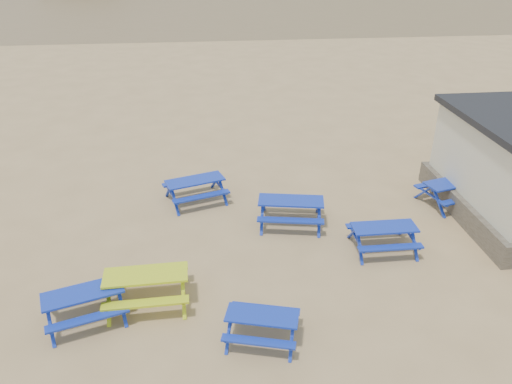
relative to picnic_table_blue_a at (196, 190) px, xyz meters
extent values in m
plane|color=tan|center=(1.09, -3.00, -0.39)|extent=(400.00, 400.00, 0.00)
plane|color=olive|center=(1.09, 52.00, -0.39)|extent=(400.00, 400.00, 0.00)
cube|color=#0B369F|center=(0.00, 0.00, 0.36)|extent=(1.98, 1.25, 0.05)
cube|color=#0B369F|center=(-0.19, 0.59, 0.07)|extent=(1.84, 0.81, 0.05)
cube|color=#0B369F|center=(0.19, -0.59, 0.07)|extent=(1.84, 0.81, 0.05)
cube|color=#0B369F|center=(2.83, -1.75, 0.39)|extent=(2.03, 1.09, 0.05)
cube|color=#0B369F|center=(2.95, -1.12, 0.09)|extent=(1.94, 0.62, 0.05)
cube|color=#0B369F|center=(2.71, -2.38, 0.09)|extent=(1.94, 0.62, 0.05)
cube|color=#0B369F|center=(8.21, -1.06, 0.37)|extent=(1.99, 1.20, 0.05)
cube|color=#0B369F|center=(8.04, -0.47, 0.08)|extent=(1.86, 0.75, 0.05)
cube|color=#0B369F|center=(8.37, -1.66, 0.08)|extent=(1.86, 0.75, 0.05)
cube|color=#0B369F|center=(-2.51, -5.35, 0.32)|extent=(1.88, 1.18, 0.05)
cube|color=#0B369F|center=(-2.69, -4.79, 0.05)|extent=(1.75, 0.76, 0.05)
cube|color=#0B369F|center=(-2.34, -5.91, 0.05)|extent=(1.75, 0.76, 0.05)
cube|color=#0B369F|center=(1.39, -6.44, 0.24)|extent=(1.65, 0.99, 0.04)
cube|color=#0B369F|center=(1.53, -5.94, 0.00)|extent=(1.55, 0.62, 0.04)
cube|color=#0B369F|center=(1.25, -6.93, 0.00)|extent=(1.55, 0.62, 0.04)
cube|color=#A0C113|center=(-1.16, -4.94, 0.40)|extent=(1.96, 0.82, 0.05)
cube|color=#A0C113|center=(-1.18, -4.29, 0.10)|extent=(1.95, 0.33, 0.05)
cube|color=#A0C113|center=(-1.13, -5.58, 0.10)|extent=(1.95, 0.33, 0.05)
cube|color=#0B369F|center=(5.12, -3.40, 0.32)|extent=(1.76, 0.69, 0.05)
cube|color=#0B369F|center=(5.12, -2.81, 0.05)|extent=(1.76, 0.25, 0.05)
cube|color=#0B369F|center=(5.12, -3.98, 0.05)|extent=(1.76, 0.25, 0.05)
camera|label=1|loc=(0.36, -14.52, 7.45)|focal=35.00mm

